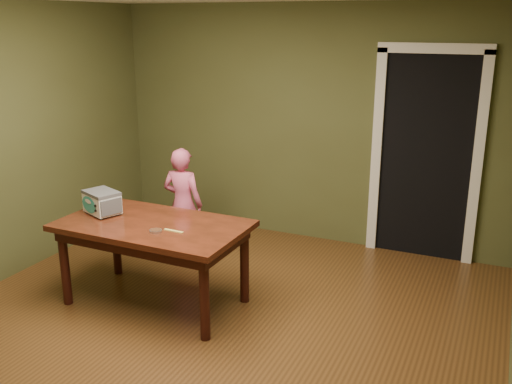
% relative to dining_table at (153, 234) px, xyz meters
% --- Properties ---
extents(floor, '(5.00, 5.00, 0.00)m').
position_rel_dining_table_xyz_m(floor, '(0.64, -0.41, -0.65)').
color(floor, brown).
rests_on(floor, ground).
extents(room_shell, '(4.52, 5.02, 2.61)m').
position_rel_dining_table_xyz_m(room_shell, '(0.64, -0.41, 1.06)').
color(room_shell, '#4C532C').
rests_on(room_shell, ground).
extents(doorway, '(1.10, 0.66, 2.25)m').
position_rel_dining_table_xyz_m(doorway, '(1.94, 2.37, 0.41)').
color(doorway, black).
rests_on(doorway, ground).
extents(dining_table, '(1.61, 0.92, 0.75)m').
position_rel_dining_table_xyz_m(dining_table, '(0.00, 0.00, 0.00)').
color(dining_table, '#33150B').
rests_on(dining_table, floor).
extents(toy_oven, '(0.39, 0.33, 0.21)m').
position_rel_dining_table_xyz_m(toy_oven, '(-0.55, 0.02, 0.21)').
color(toy_oven, '#4C4F54').
rests_on(toy_oven, dining_table).
extents(baking_pan, '(0.10, 0.10, 0.02)m').
position_rel_dining_table_xyz_m(baking_pan, '(0.15, -0.18, 0.11)').
color(baking_pan, silver).
rests_on(baking_pan, dining_table).
extents(spatula, '(0.18, 0.03, 0.01)m').
position_rel_dining_table_xyz_m(spatula, '(0.27, -0.10, 0.10)').
color(spatula, '#DCCD5F').
rests_on(spatula, dining_table).
extents(child, '(0.45, 0.31, 1.18)m').
position_rel_dining_table_xyz_m(child, '(-0.30, 0.97, -0.06)').
color(child, '#E05C85').
rests_on(child, floor).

